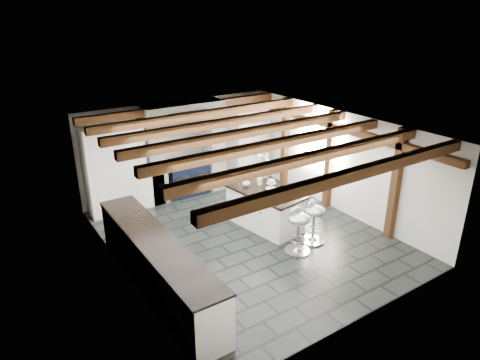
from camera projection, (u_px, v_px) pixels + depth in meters
ground at (247, 237)px, 8.76m from camera, size 6.00×6.00×0.00m
room_shell at (186, 174)px, 9.15m from camera, size 6.00×6.03×6.00m
range_cooker at (186, 176)px, 10.66m from camera, size 1.00×0.63×0.99m
kitchen_island at (265, 208)px, 9.07m from camera, size 1.11×1.77×1.10m
bar_stool_near at (314, 217)px, 8.39m from camera, size 0.55×0.55×0.88m
bar_stool_far at (298, 225)px, 8.03m from camera, size 0.49×0.49×0.91m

